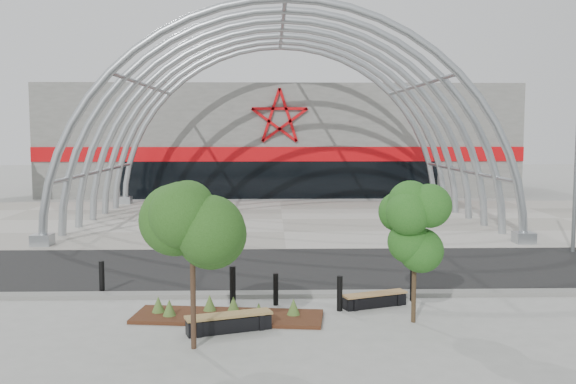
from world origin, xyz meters
The scene contains 17 objects.
ground centered at (0.00, 0.00, 0.00)m, with size 140.00×140.00×0.00m, color gray.
road centered at (0.00, 3.50, 0.01)m, with size 140.00×7.00×0.02m, color black.
forecourt centered at (0.00, 15.50, 0.02)m, with size 60.00×17.00×0.04m, color #9A958A.
kerb centered at (0.00, -0.25, 0.06)m, with size 60.00×0.50×0.12m, color slate.
arena_building centered at (0.00, 33.45, 3.99)m, with size 34.00×15.24×8.00m.
vault_canopy centered at (0.00, 15.50, 0.02)m, with size 20.80×15.80×20.36m.
planting_bed centered at (-1.75, -2.35, 0.12)m, with size 4.90×2.02×0.50m.
signal_pole centered at (11.20, 6.14, 2.77)m, with size 0.36×0.74×5.29m.
street_tree_0 centered at (-2.29, -4.60, 2.65)m, with size 1.62×1.62×3.69m.
street_tree_1 centered at (2.94, -2.81, 2.40)m, with size 1.42×1.42×3.35m.
bench_0 centered at (-1.60, -3.44, 0.21)m, with size 2.09×1.10×0.43m.
bench_1 centered at (2.20, -1.41, 0.19)m, with size 1.85×1.02×0.38m.
bollard_0 centered at (-5.53, 0.22, 0.48)m, with size 0.15×0.15×0.96m, color black.
bollard_1 centered at (-0.47, -1.17, 0.44)m, with size 0.14×0.14×0.88m, color black.
bollard_2 centered at (-1.65, -0.99, 0.52)m, with size 0.17×0.17×1.04m, color black.
bollard_3 centered at (1.21, -1.77, 0.47)m, with size 0.15×0.15×0.93m, color black.
bollard_4 centered at (3.36, -0.83, 0.52)m, with size 0.16×0.16×1.03m, color black.
Camera 1 is at (-0.59, -18.26, 4.75)m, focal length 40.00 mm.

